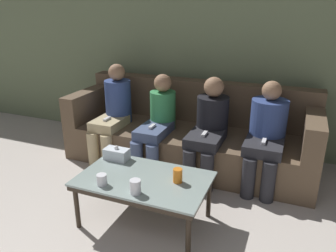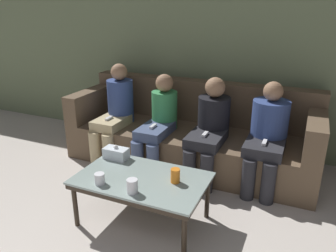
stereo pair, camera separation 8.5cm
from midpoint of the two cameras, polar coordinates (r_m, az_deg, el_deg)
name	(u,v)px [view 2 (the right image)]	position (r m, az deg, el deg)	size (l,w,h in m)	color
wall_back	(209,43)	(4.05, 7.72, 14.16)	(12.00, 0.06, 2.60)	#707F5B
couch	(191,135)	(3.79, 4.74, -1.54)	(2.75, 0.94, 0.89)	brown
coffee_table	(142,182)	(2.70, -3.65, -9.68)	(1.05, 0.64, 0.42)	#8C9E99
cup_near_left	(175,176)	(2.58, 2.23, -8.64)	(0.07, 0.07, 0.12)	orange
cup_near_right	(132,186)	(2.46, -5.24, -10.42)	(0.08, 0.08, 0.11)	silver
cup_far_center	(100,179)	(2.61, -10.89, -9.01)	(0.08, 0.08, 0.09)	silver
tissue_box	(116,153)	(2.99, -8.23, -4.71)	(0.22, 0.12, 0.13)	silver
seated_person_left_end	(116,110)	(3.86, -8.45, 2.77)	(0.31, 0.66, 1.10)	tan
seated_person_mid_left	(159,121)	(3.58, -0.90, 0.93)	(0.31, 0.70, 1.02)	#47567A
seated_person_mid_right	(210,126)	(3.41, 8.05, 0.04)	(0.34, 0.71, 1.04)	#28282D
seated_person_right_end	(267,133)	(3.34, 17.63, -1.11)	(0.36, 0.68, 1.04)	#28282D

